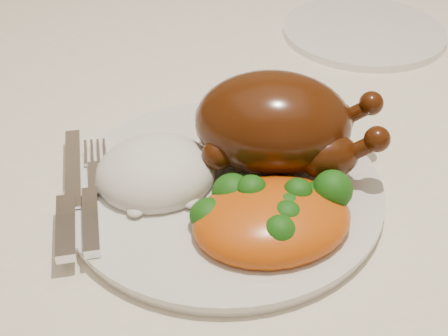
{
  "coord_description": "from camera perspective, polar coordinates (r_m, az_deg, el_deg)",
  "views": [
    {
      "loc": [
        -0.03,
        -0.66,
        1.16
      ],
      "look_at": [
        0.03,
        -0.2,
        0.8
      ],
      "focal_mm": 50.0,
      "sensor_mm": 36.0,
      "label": 1
    }
  ],
  "objects": [
    {
      "name": "dinner_plate",
      "position": [
        0.61,
        -0.0,
        -1.99
      ],
      "size": [
        0.39,
        0.39,
        0.01
      ],
      "primitive_type": "cylinder",
      "rotation": [
        0.0,
        0.0,
        -0.4
      ],
      "color": "silver",
      "rests_on": "tablecloth"
    },
    {
      "name": "tablecloth",
      "position": [
        0.78,
        -3.96,
        4.86
      ],
      "size": [
        1.73,
        1.03,
        0.18
      ],
      "color": "beige",
      "rests_on": "dining_table"
    },
    {
      "name": "roast_chicken",
      "position": [
        0.61,
        4.93,
        4.07
      ],
      "size": [
        0.2,
        0.15,
        0.1
      ],
      "rotation": [
        0.0,
        0.0,
        -0.23
      ],
      "color": "#421707",
      "rests_on": "dinner_plate"
    },
    {
      "name": "cutlery",
      "position": [
        0.59,
        -13.08,
        -3.22
      ],
      "size": [
        0.04,
        0.19,
        0.01
      ],
      "rotation": [
        0.0,
        0.0,
        0.07
      ],
      "color": "silver",
      "rests_on": "dinner_plate"
    },
    {
      "name": "side_plate",
      "position": [
        0.93,
        12.64,
        12.09
      ],
      "size": [
        0.24,
        0.24,
        0.01
      ],
      "primitive_type": "cylinder",
      "rotation": [
        0.0,
        0.0,
        0.05
      ],
      "color": "silver",
      "rests_on": "tablecloth"
    },
    {
      "name": "mac_and_cheese",
      "position": [
        0.55,
        4.86,
        -4.24
      ],
      "size": [
        0.15,
        0.13,
        0.06
      ],
      "rotation": [
        0.0,
        0.0,
        0.13
      ],
      "color": "#D6560D",
      "rests_on": "dinner_plate"
    },
    {
      "name": "rice_mound",
      "position": [
        0.6,
        -6.24,
        -0.47
      ],
      "size": [
        0.13,
        0.12,
        0.06
      ],
      "rotation": [
        0.0,
        0.0,
        0.11
      ],
      "color": "white",
      "rests_on": "dinner_plate"
    },
    {
      "name": "dining_table",
      "position": [
        0.82,
        -3.75,
        0.57
      ],
      "size": [
        1.6,
        0.9,
        0.76
      ],
      "color": "brown",
      "rests_on": "floor"
    }
  ]
}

